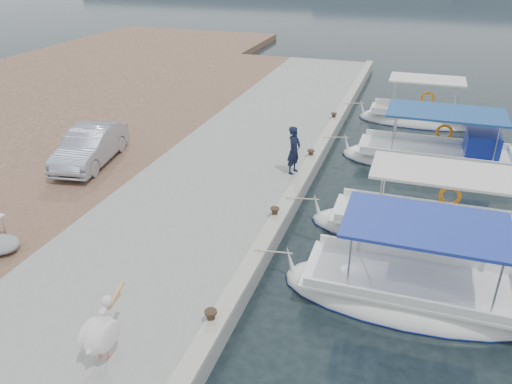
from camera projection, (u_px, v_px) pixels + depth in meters
The scene contains 13 objects.
ground at pixel (271, 259), 14.14m from camera, with size 400.00×400.00×0.00m, color black.
concrete_quay at pixel (234, 170), 19.12m from camera, with size 6.00×40.00×0.50m, color gray.
quay_curb at pixel (305, 172), 18.20m from camera, with size 0.44×40.00×0.12m, color #A4A192.
cobblestone_strip at pixel (120, 154), 20.52m from camera, with size 4.00×40.00×0.50m, color brown.
fishing_caique_b at pixel (408, 295), 12.50m from camera, with size 6.33×2.56×2.83m.
fishing_caique_c at pixel (435, 235), 15.07m from camera, with size 7.62×2.23×2.83m.
fishing_caique_d at pixel (436, 160), 20.11m from camera, with size 7.37×2.63×2.83m.
fishing_caique_e at pixel (418, 120), 24.85m from camera, with size 5.84×2.18×2.83m.
mooring_bollards at pixel (275, 212), 15.21m from camera, with size 0.28×20.28×0.33m.
pelican at pixel (101, 333), 9.86m from camera, with size 0.61×1.57×1.22m.
fisherman at pixel (294, 150), 17.90m from camera, with size 0.64×0.42×1.76m, color black.
parked_car at pixel (90, 146), 18.78m from camera, with size 1.44×4.14×1.37m, color #A1A6B8.
tarp_bundle at pixel (0, 245), 13.54m from camera, with size 1.10×0.90×0.40m, color gray.
Camera 1 is at (3.29, -11.34, 8.02)m, focal length 35.00 mm.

